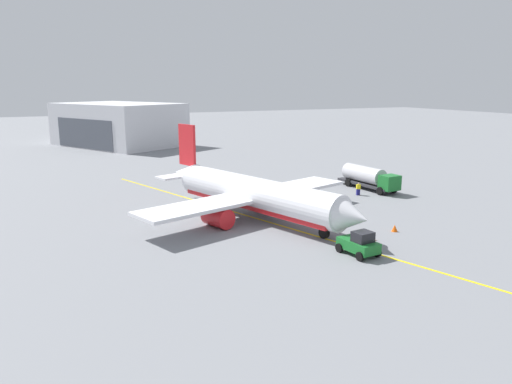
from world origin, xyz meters
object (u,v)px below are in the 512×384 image
object	(u,v)px
refueling_worker	(358,189)
safety_cone_nose	(373,237)
fuel_tanker	(369,177)
pushback_tug	(359,244)
airplane	(253,195)
safety_cone_wingtip	(395,228)

from	to	relation	value
refueling_worker	safety_cone_nose	world-z (taller)	refueling_worker
fuel_tanker	refueling_worker	xyz separation A→B (m)	(2.53, -3.64, -0.90)
pushback_tug	safety_cone_nose	distance (m)	4.65
pushback_tug	refueling_worker	world-z (taller)	pushback_tug
fuel_tanker	pushback_tug	xyz separation A→B (m)	(21.65, -17.83, -0.72)
refueling_worker	safety_cone_nose	size ratio (longest dim) A/B	2.89
pushback_tug	safety_cone_nose	world-z (taller)	pushback_tug
airplane	refueling_worker	xyz separation A→B (m)	(-4.19, 17.48, -1.80)
airplane	pushback_tug	xyz separation A→B (m)	(14.93, 3.29, -1.62)
fuel_tanker	refueling_worker	bearing A→B (deg)	-55.24
refueling_worker	airplane	bearing A→B (deg)	-76.52
safety_cone_nose	safety_cone_wingtip	size ratio (longest dim) A/B	0.85
airplane	fuel_tanker	distance (m)	22.18
fuel_tanker	pushback_tug	world-z (taller)	fuel_tanker
refueling_worker	safety_cone_nose	bearing A→B (deg)	-32.61
refueling_worker	safety_cone_nose	distance (m)	19.48
fuel_tanker	safety_cone_wingtip	distance (m)	20.45
airplane	fuel_tanker	xyz separation A→B (m)	(-6.71, 21.12, -0.90)
airplane	safety_cone_wingtip	world-z (taller)	airplane
fuel_tanker	refueling_worker	size ratio (longest dim) A/B	6.18
fuel_tanker	safety_cone_wingtip	world-z (taller)	fuel_tanker
airplane	safety_cone_nose	size ratio (longest dim) A/B	50.62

